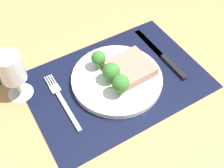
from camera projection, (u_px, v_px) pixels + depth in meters
ground_plane at (117, 85)px, 75.24cm from camera, size 140.00×110.00×3.00cm
placemat at (117, 81)px, 73.95cm from camera, size 45.77×31.59×0.30cm
plate at (117, 79)px, 73.21cm from camera, size 23.78×23.78×1.60cm
steak at (130, 68)px, 73.00cm from camera, size 10.97×10.64×2.46cm
broccoli_near_fork at (121, 84)px, 66.43cm from camera, size 4.28×4.28×6.01cm
broccoli_near_steak at (98, 58)px, 72.36cm from camera, size 3.81×3.81×5.32cm
broccoli_center at (111, 71)px, 69.77cm from camera, size 4.52×4.52×5.40cm
fork at (62, 101)px, 69.57cm from camera, size 2.40×19.20×0.50cm
knife at (164, 57)px, 78.96cm from camera, size 1.80×23.00×0.80cm
wine_glass at (11, 71)px, 64.86cm from camera, size 6.42×6.42×13.37cm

